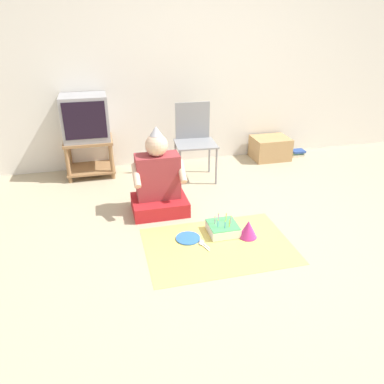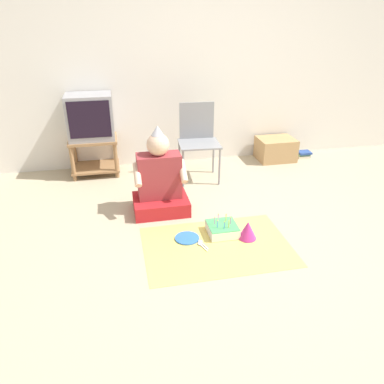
# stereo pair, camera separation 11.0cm
# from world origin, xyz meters

# --- Properties ---
(ground_plane) EXTENTS (16.00, 16.00, 0.00)m
(ground_plane) POSITION_xyz_m (0.00, 0.00, 0.00)
(ground_plane) COLOR tan
(wall_back) EXTENTS (6.40, 0.06, 2.55)m
(wall_back) POSITION_xyz_m (0.00, 2.26, 1.27)
(wall_back) COLOR white
(wall_back) RESTS_ON ground_plane
(tv_stand) EXTENTS (0.55, 0.43, 0.44)m
(tv_stand) POSITION_xyz_m (-1.37, 2.01, 0.26)
(tv_stand) COLOR #997047
(tv_stand) RESTS_ON ground_plane
(tv) EXTENTS (0.51, 0.40, 0.51)m
(tv) POSITION_xyz_m (-1.37, 2.02, 0.70)
(tv) COLOR #99999E
(tv) RESTS_ON tv_stand
(folding_chair) EXTENTS (0.48, 0.43, 0.86)m
(folding_chair) POSITION_xyz_m (-0.19, 1.67, 0.50)
(folding_chair) COLOR gray
(folding_chair) RESTS_ON ground_plane
(cardboard_box_stack) EXTENTS (0.47, 0.38, 0.29)m
(cardboard_box_stack) POSITION_xyz_m (0.94, 2.01, 0.14)
(cardboard_box_stack) COLOR tan
(cardboard_box_stack) RESTS_ON ground_plane
(book_pile) EXTENTS (0.19, 0.14, 0.08)m
(book_pile) POSITION_xyz_m (1.36, 2.01, 0.04)
(book_pile) COLOR beige
(book_pile) RESTS_ON ground_plane
(person_seated) EXTENTS (0.53, 0.41, 0.85)m
(person_seated) POSITION_xyz_m (-0.73, 0.93, 0.29)
(person_seated) COLOR red
(person_seated) RESTS_ON ground_plane
(party_cloth) EXTENTS (1.22, 0.84, 0.01)m
(party_cloth) POSITION_xyz_m (-0.36, 0.18, 0.00)
(party_cloth) COLOR #EAD666
(party_cloth) RESTS_ON ground_plane
(birthday_cake) EXTENTS (0.26, 0.26, 0.16)m
(birthday_cake) POSITION_xyz_m (-0.26, 0.37, 0.05)
(birthday_cake) COLOR white
(birthday_cake) RESTS_ON party_cloth
(party_hat_blue) EXTENTS (0.16, 0.16, 0.16)m
(party_hat_blue) POSITION_xyz_m (-0.07, 0.25, 0.09)
(party_hat_blue) COLOR #CC338C
(party_hat_blue) RESTS_ON party_cloth
(paper_plate) EXTENTS (0.21, 0.21, 0.01)m
(paper_plate) POSITION_xyz_m (-0.58, 0.34, 0.01)
(paper_plate) COLOR blue
(paper_plate) RESTS_ON party_cloth
(plastic_spoon_near) EXTENTS (0.06, 0.14, 0.01)m
(plastic_spoon_near) POSITION_xyz_m (-0.48, 0.25, 0.01)
(plastic_spoon_near) COLOR white
(plastic_spoon_near) RESTS_ON party_cloth
(plastic_spoon_far) EXTENTS (0.06, 0.14, 0.01)m
(plastic_spoon_far) POSITION_xyz_m (-0.49, 0.22, 0.01)
(plastic_spoon_far) COLOR white
(plastic_spoon_far) RESTS_ON party_cloth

